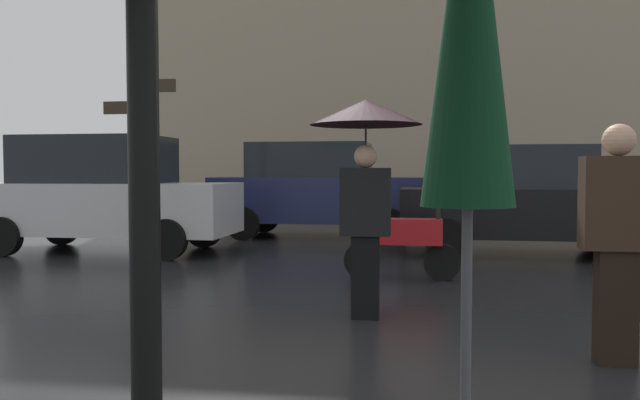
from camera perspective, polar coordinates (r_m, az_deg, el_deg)
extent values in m
cylinder|color=black|center=(1.84, -15.70, -1.46)|extent=(0.09, 0.09, 2.46)
cylinder|color=#4C4C51|center=(2.24, 13.13, -15.98)|extent=(0.04, 0.04, 1.19)
cone|color=#0F381E|center=(2.19, 13.47, 16.82)|extent=(0.31, 0.31, 1.31)
cube|color=black|center=(5.84, 4.15, -7.02)|extent=(0.25, 0.16, 0.77)
cube|color=black|center=(5.76, 4.17, -0.17)|extent=(0.46, 0.21, 0.62)
sphere|color=tan|center=(5.76, 4.18, 3.99)|extent=(0.21, 0.21, 0.21)
cylinder|color=black|center=(5.76, 4.19, 5.35)|extent=(0.02, 0.02, 0.30)
cone|color=black|center=(5.78, 4.20, 7.99)|extent=(1.03, 1.03, 0.23)
cube|color=black|center=(4.91, 25.34, -8.84)|extent=(0.27, 0.17, 0.81)
cube|color=#332319|center=(4.83, 25.50, -0.27)|extent=(0.48, 0.22, 0.66)
sphere|color=tan|center=(4.83, 25.60, 4.96)|extent=(0.22, 0.22, 0.22)
cylinder|color=black|center=(8.00, 11.06, -5.58)|extent=(0.46, 0.09, 0.46)
cylinder|color=black|center=(8.03, 3.84, -5.52)|extent=(0.46, 0.09, 0.46)
cube|color=red|center=(7.95, 7.46, -2.85)|extent=(1.00, 0.32, 0.32)
cube|color=black|center=(7.96, 4.22, -0.81)|extent=(0.28, 0.28, 0.24)
cylinder|color=black|center=(7.93, 10.74, -0.35)|extent=(0.06, 0.06, 0.55)
cube|color=black|center=(10.72, 18.31, -1.03)|extent=(4.05, 1.79, 0.77)
cube|color=black|center=(10.67, 17.29, 2.85)|extent=(2.23, 1.64, 0.68)
cylinder|color=black|center=(11.90, 23.86, -2.63)|extent=(0.65, 0.18, 0.65)
cylinder|color=black|center=(10.19, 26.44, -3.51)|extent=(0.65, 0.18, 0.65)
cylinder|color=black|center=(11.51, 11.07, -2.63)|extent=(0.65, 0.18, 0.65)
cylinder|color=black|center=(9.73, 11.45, -3.57)|extent=(0.65, 0.18, 0.65)
cube|color=silver|center=(11.22, -18.72, -0.70)|extent=(4.28, 1.69, 0.85)
cube|color=black|center=(11.31, -19.74, 3.47)|extent=(2.35, 1.55, 0.79)
cylinder|color=black|center=(11.47, -10.54, -2.67)|extent=(0.64, 0.18, 0.64)
cylinder|color=black|center=(9.90, -13.81, -3.52)|extent=(0.64, 0.18, 0.64)
cylinder|color=black|center=(12.67, -22.50, -2.33)|extent=(0.64, 0.18, 0.64)
cylinder|color=black|center=(11.27, -26.98, -3.00)|extent=(0.64, 0.18, 0.64)
cube|color=#1E234C|center=(13.01, 0.12, 0.07)|extent=(4.44, 1.71, 0.91)
cube|color=black|center=(13.04, -0.85, 3.64)|extent=(2.44, 1.57, 0.71)
cylinder|color=black|center=(13.75, 6.62, -1.72)|extent=(0.67, 0.18, 0.67)
cylinder|color=black|center=(12.04, 6.29, -2.33)|extent=(0.67, 0.18, 0.67)
cylinder|color=black|center=(14.16, -5.13, -1.59)|extent=(0.67, 0.18, 0.67)
cylinder|color=black|center=(12.51, -7.04, -2.15)|extent=(0.67, 0.18, 0.67)
cylinder|color=black|center=(9.30, -16.18, 2.80)|extent=(0.08, 0.08, 2.83)
cube|color=#33281E|center=(9.26, -14.68, 10.04)|extent=(0.56, 0.04, 0.18)
cube|color=#33281E|center=(9.45, -17.69, 8.02)|extent=(0.52, 0.04, 0.18)
cube|color=gray|center=(19.29, 6.08, 17.45)|extent=(14.24, 3.00, 12.65)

